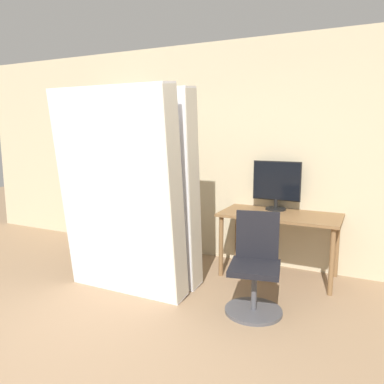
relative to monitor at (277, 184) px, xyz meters
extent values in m
plane|color=#937556|center=(-0.83, -2.54, -1.03)|extent=(16.00, 16.00, 0.00)
cube|color=#C6B793|center=(-0.83, 0.17, 0.32)|extent=(8.00, 0.06, 2.70)
cube|color=brown|center=(0.10, -0.19, -0.32)|extent=(1.30, 0.66, 0.03)
cylinder|color=brown|center=(-0.49, -0.46, -0.68)|extent=(0.05, 0.05, 0.69)
cylinder|color=brown|center=(0.68, -0.46, -0.68)|extent=(0.05, 0.05, 0.69)
cylinder|color=brown|center=(-0.49, 0.08, -0.68)|extent=(0.05, 0.05, 0.69)
cylinder|color=brown|center=(0.68, 0.08, -0.68)|extent=(0.05, 0.05, 0.69)
cylinder|color=black|center=(0.00, 0.00, -0.30)|extent=(0.23, 0.23, 0.02)
cylinder|color=black|center=(0.00, 0.00, -0.23)|extent=(0.04, 0.04, 0.11)
cube|color=black|center=(0.00, 0.00, 0.03)|extent=(0.55, 0.02, 0.45)
cube|color=black|center=(0.00, 0.00, 0.03)|extent=(0.53, 0.03, 0.43)
cylinder|color=#4C4C51|center=(0.10, -1.15, -1.01)|extent=(0.52, 0.52, 0.03)
cylinder|color=#4C4C51|center=(0.10, -1.15, -0.82)|extent=(0.05, 0.05, 0.37)
cube|color=black|center=(0.10, -1.15, -0.61)|extent=(0.52, 0.52, 0.05)
cube|color=black|center=(0.06, -0.96, -0.36)|extent=(0.40, 0.12, 0.45)
cube|color=beige|center=(-2.40, -0.04, -0.04)|extent=(0.02, 0.34, 1.98)
cube|color=beige|center=(-1.78, -0.04, -0.04)|extent=(0.02, 0.34, 1.98)
cube|color=beige|center=(-2.09, 0.13, -0.04)|extent=(0.64, 0.02, 1.98)
cube|color=beige|center=(-2.09, -0.04, -1.02)|extent=(0.60, 0.30, 0.02)
cube|color=beige|center=(-2.09, -0.04, -0.69)|extent=(0.60, 0.30, 0.02)
cube|color=beige|center=(-2.09, -0.04, -0.37)|extent=(0.60, 0.30, 0.02)
cube|color=beige|center=(-2.09, -0.04, -0.04)|extent=(0.60, 0.30, 0.02)
cube|color=beige|center=(-2.09, -0.04, 0.29)|extent=(0.60, 0.30, 0.02)
cube|color=beige|center=(-2.09, -0.04, 0.61)|extent=(0.60, 0.30, 0.02)
cube|color=beige|center=(-2.09, -0.04, 0.94)|extent=(0.60, 0.30, 0.02)
cube|color=#7A2D84|center=(-2.37, -0.08, -0.88)|extent=(0.02, 0.17, 0.27)
cube|color=#232328|center=(-2.34, -0.01, -0.89)|extent=(0.02, 0.21, 0.24)
cube|color=red|center=(-2.31, -0.04, -0.90)|extent=(0.03, 0.19, 0.22)
cube|color=red|center=(-2.26, -0.03, -0.90)|extent=(0.03, 0.22, 0.22)
cube|color=#232328|center=(-2.22, -0.02, -0.91)|extent=(0.04, 0.19, 0.20)
cube|color=red|center=(-2.18, -0.03, -0.87)|extent=(0.04, 0.20, 0.28)
cube|color=gold|center=(-2.37, -0.07, -0.56)|extent=(0.02, 0.19, 0.25)
cube|color=orange|center=(-2.33, -0.03, -0.57)|extent=(0.04, 0.22, 0.23)
cube|color=gold|center=(-2.29, -0.05, -0.59)|extent=(0.02, 0.25, 0.20)
cube|color=silver|center=(-2.26, -0.02, -0.59)|extent=(0.02, 0.21, 0.19)
cube|color=silver|center=(-2.24, -0.06, -0.54)|extent=(0.02, 0.23, 0.28)
cube|color=silver|center=(-2.21, -0.05, -0.58)|extent=(0.03, 0.25, 0.21)
cube|color=#1E4C9E|center=(-2.17, -0.01, -0.58)|extent=(0.02, 0.21, 0.20)
cube|color=brown|center=(-2.15, -0.09, -0.56)|extent=(0.02, 0.18, 0.25)
cube|color=teal|center=(-2.37, -0.05, -0.23)|extent=(0.03, 0.24, 0.26)
cube|color=silver|center=(-2.32, -0.04, -0.26)|extent=(0.04, 0.20, 0.20)
cube|color=brown|center=(-2.29, -0.02, -0.26)|extent=(0.02, 0.25, 0.19)
cube|color=#1E4C9E|center=(-2.26, -0.04, -0.24)|extent=(0.03, 0.24, 0.23)
cube|color=brown|center=(-2.22, -0.08, -0.25)|extent=(0.02, 0.19, 0.22)
cube|color=#1E4C9E|center=(-2.19, -0.03, -0.26)|extent=(0.03, 0.25, 0.20)
cube|color=#287A38|center=(-2.36, -0.05, 0.07)|extent=(0.03, 0.23, 0.20)
cube|color=gold|center=(-2.32, 0.00, 0.10)|extent=(0.03, 0.24, 0.26)
cube|color=#1E4C9E|center=(-2.29, -0.05, 0.11)|extent=(0.04, 0.26, 0.28)
cube|color=#7A2D84|center=(-2.25, -0.07, 0.07)|extent=(0.03, 0.21, 0.21)
cube|color=teal|center=(-2.37, 0.00, 0.40)|extent=(0.02, 0.22, 0.21)
cube|color=#7A2D84|center=(-2.34, -0.05, 0.43)|extent=(0.03, 0.19, 0.27)
cube|color=teal|center=(-2.30, -0.01, 0.44)|extent=(0.03, 0.19, 0.28)
cube|color=gold|center=(-2.27, -0.04, 0.42)|extent=(0.02, 0.20, 0.26)
cube|color=teal|center=(-2.25, -0.02, 0.41)|extent=(0.03, 0.22, 0.24)
cube|color=#1E4C9E|center=(-2.21, 0.00, 0.39)|extent=(0.03, 0.17, 0.20)
cube|color=silver|center=(-2.18, -0.04, 0.43)|extent=(0.03, 0.22, 0.28)
cube|color=brown|center=(-2.14, -0.01, 0.42)|extent=(0.02, 0.20, 0.25)
cube|color=teal|center=(-2.37, -0.04, 0.75)|extent=(0.03, 0.22, 0.25)
cube|color=#7A2D84|center=(-2.34, -0.05, 0.76)|extent=(0.02, 0.22, 0.28)
cube|color=orange|center=(-2.30, 0.02, 0.74)|extent=(0.03, 0.19, 0.23)
cube|color=red|center=(-2.27, -0.04, 0.72)|extent=(0.02, 0.21, 0.19)
cube|color=#1E4C9E|center=(-2.24, -0.03, 0.73)|extent=(0.03, 0.24, 0.22)
cube|color=#232328|center=(-2.21, 0.03, 0.73)|extent=(0.02, 0.17, 0.22)
cube|color=#1E4C9E|center=(-2.18, -0.07, 0.76)|extent=(0.03, 0.20, 0.27)
cube|color=#287A38|center=(-2.14, -0.03, 0.72)|extent=(0.04, 0.24, 0.20)
cube|color=silver|center=(-1.22, -1.34, 0.00)|extent=(1.28, 0.47, 2.05)
cube|color=beige|center=(-0.58, -1.34, 0.00)|extent=(0.01, 0.47, 2.01)
cube|color=silver|center=(-1.22, -0.97, 0.00)|extent=(1.28, 0.40, 2.05)
cube|color=beige|center=(-0.58, -0.97, 0.00)|extent=(0.01, 0.41, 2.01)
camera|label=1|loc=(1.00, -4.26, 0.60)|focal=35.00mm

